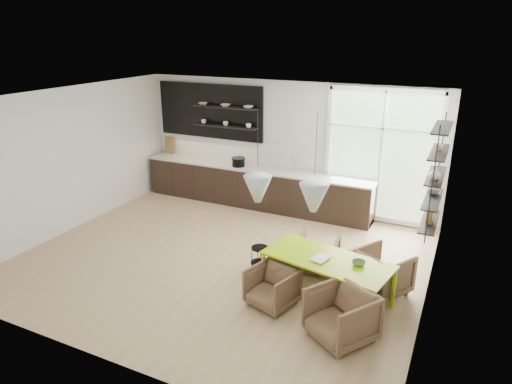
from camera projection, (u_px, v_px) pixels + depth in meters
The scene contains 11 objects.
room at pixel (276, 170), 8.54m from camera, with size 7.02×6.01×2.91m.
kitchen_run at pixel (252, 181), 10.70m from camera, with size 5.54×0.69×2.75m.
right_shelving at pixel (435, 179), 7.42m from camera, with size 0.26×1.22×1.90m.
dining_table at pixel (327, 262), 6.87m from camera, with size 2.05×1.22×0.70m.
armchair_back_left at pixel (318, 253), 7.88m from camera, with size 0.66×0.68×0.62m, color brown.
armchair_back_right at pixel (381, 272), 7.16m from camera, with size 0.76×0.78×0.71m, color brown.
armchair_front_left at pixel (272, 287), 6.85m from camera, with size 0.65×0.67×0.61m, color brown.
armchair_front_right at pixel (341, 316), 6.07m from camera, with size 0.77×0.79×0.72m, color brown.
wire_stool at pixel (260, 255), 7.91m from camera, with size 0.32×0.32×0.41m.
table_book at pixel (314, 257), 6.90m from camera, with size 0.21×0.29×0.03m, color white.
table_bowl at pixel (359, 263), 6.67m from camera, with size 0.19×0.19×0.06m, color #4E7A45.
Camera 1 is at (3.76, -6.45, 3.96)m, focal length 32.00 mm.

